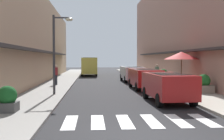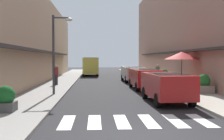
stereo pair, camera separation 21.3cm
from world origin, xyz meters
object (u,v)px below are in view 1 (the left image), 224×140
Objects in this scene: planter_midblock at (204,85)px; planter_far at (163,76)px; street_lamp at (57,45)px; cafe_umbrella at (181,56)px; parked_car_near at (167,84)px; delivery_van at (89,65)px; parked_car_mid at (145,76)px; pedestrian_walking_far at (56,74)px; pedestrian_walking_near at (157,74)px; parked_car_far at (132,72)px; planter_corner at (7,99)px.

planter_far is (-0.62, 7.28, 0.06)m from planter_midblock.
street_lamp reaches higher than cafe_umbrella.
delivery_van reaches higher than parked_car_near.
pedestrian_walking_far is at bearing 158.28° from parked_car_mid.
parked_car_near is at bearing -137.59° from planter_midblock.
planter_far is at bearing 76.49° from parked_car_near.
planter_far is 1.39m from pedestrian_walking_near.
street_lamp is 2.90× the size of pedestrian_walking_far.
parked_car_far reaches higher than planter_midblock.
planter_far is at bearing 169.01° from pedestrian_walking_near.
delivery_van reaches higher than planter_far.
cafe_umbrella is at bearing -16.34° from pedestrian_walking_far.
street_lamp is at bearing -24.50° from pedestrian_walking_near.
delivery_van is 3.33× the size of pedestrian_walking_near.
parked_car_mid is at bearing -3.33° from pedestrian_walking_near.
pedestrian_walking_near is 8.31m from pedestrian_walking_far.
delivery_van is at bearing 104.25° from parked_car_mid.
parked_car_near is at bearing -114.36° from cafe_umbrella.
parked_car_mid is 6.99m from street_lamp.
street_lamp is 3.92× the size of planter_far.
pedestrian_walking_far is at bearing 87.94° from planter_corner.
cafe_umbrella is at bearing 65.64° from parked_car_near.
planter_far is (2.41, 3.98, -0.24)m from parked_car_mid.
planter_midblock is at bearing 38.72° from pedestrian_walking_near.
parked_car_mid is at bearing 90.00° from parked_car_near.
pedestrian_walking_near is (-1.43, 6.18, 0.35)m from planter_midblock.
pedestrian_walking_near is at bearing -66.96° from delivery_van.
street_lamp is 4.05× the size of planter_midblock.
parked_car_mid reaches higher than planter_far.
pedestrian_walking_near is (1.60, -3.64, 0.05)m from parked_car_far.
street_lamp is 1.79× the size of cafe_umbrella.
planter_corner is 0.87× the size of planter_far.
parked_car_near and parked_car_mid have the same top height.
cafe_umbrella is 4.63m from planter_far.
street_lamp reaches higher than planter_midblock.
parked_car_far is 3.52m from planter_far.
pedestrian_walking_near is at bearing 107.42° from cafe_umbrella.
pedestrian_walking_near is (8.71, 11.50, 0.36)m from planter_corner.
planter_midblock is at bearing 27.68° from planter_corner.
planter_midblock is (3.03, -3.30, -0.30)m from parked_car_mid.
parked_car_mid is at bearing -90.00° from parked_car_far.
delivery_van is (-4.19, 22.57, 0.48)m from parked_car_near.
cafe_umbrella is 2.19× the size of planter_far.
delivery_van is at bearing 117.80° from planter_far.
cafe_umbrella is (2.60, -6.84, 1.50)m from parked_car_far.
parked_car_far reaches higher than planter_corner.
delivery_van is 14.18m from planter_far.
delivery_van is 4.60× the size of planter_far.
parked_car_near is at bearing -79.48° from delivery_van.
planter_midblock is at bearing -47.44° from parked_car_mid.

